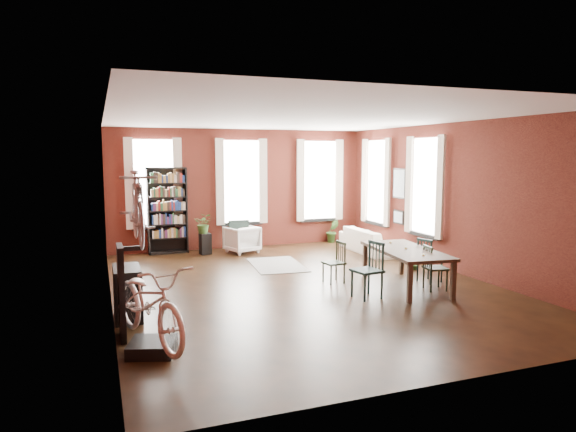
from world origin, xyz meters
name	(u,v)px	position (x,y,z in m)	size (l,w,h in m)	color
room	(303,174)	(0.25, 0.62, 2.14)	(9.00, 9.04, 3.22)	black
dining_table	(405,268)	(1.79, -0.77, 0.37)	(0.98, 2.16, 0.74)	#433428
dining_chair_a	(367,270)	(0.74, -1.17, 0.49)	(0.46, 0.46, 0.99)	#183634
dining_chair_b	(334,263)	(0.65, 0.01, 0.40)	(0.37, 0.37, 0.81)	black
dining_chair_c	(435,268)	(2.21, -1.13, 0.42)	(0.38, 0.38, 0.83)	black
dining_chair_d	(430,260)	(2.47, -0.59, 0.44)	(0.40, 0.40, 0.88)	#16322F
bookshelf	(167,211)	(-2.00, 4.30, 1.10)	(1.00, 0.32, 2.20)	black
white_armchair	(242,238)	(-0.20, 3.71, 0.38)	(0.74, 0.69, 0.76)	white
cream_sofa	(371,237)	(2.95, 2.60, 0.41)	(2.08, 0.61, 0.81)	beige
striped_rug	(277,265)	(0.14, 1.94, 0.01)	(1.11, 1.77, 0.01)	black
bike_trainer	(152,347)	(-3.07, -2.48, 0.08)	(0.56, 0.56, 0.16)	black
bike_wall_rack	(121,292)	(-3.40, -1.80, 0.65)	(0.16, 0.60, 1.30)	black
console_table	(128,293)	(-3.28, -0.90, 0.40)	(0.40, 0.80, 0.80)	black
plant_stand	(205,244)	(-1.13, 3.83, 0.27)	(0.27, 0.27, 0.53)	black
plant_by_sofa	(332,237)	(2.66, 4.30, 0.15)	(0.36, 0.66, 0.29)	#345F26
plant_small	(415,267)	(2.80, 0.40, 0.08)	(0.22, 0.42, 0.15)	#2E5F26
bicycle_floor	(148,266)	(-3.10, -2.52, 1.14)	(0.68, 1.03, 1.95)	white
bicycle_hung	(137,183)	(-3.15, -1.80, 2.13)	(0.47, 1.00, 1.66)	#A5A8AD
plant_on_stand	(204,226)	(-1.16, 3.83, 0.73)	(0.46, 0.51, 0.40)	#2E5622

